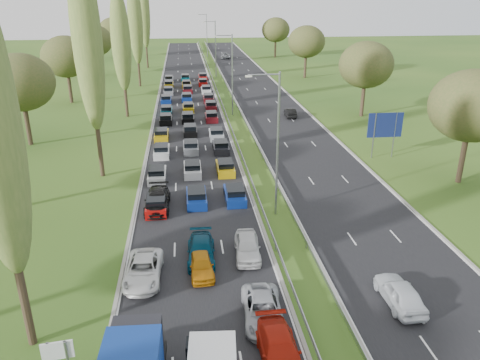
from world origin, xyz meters
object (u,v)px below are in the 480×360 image
near_car_3 (157,200)px  info_sign (58,354)px  near_car_2 (143,270)px  direction_sign (385,127)px

near_car_3 → info_sign: bearing=-100.2°
near_car_2 → info_sign: bearing=-110.5°
near_car_3 → direction_sign: direction_sign is taller
near_car_3 → direction_sign: bearing=24.7°
info_sign → direction_sign: direction_sign is taller
direction_sign → near_car_3: bearing=-156.7°
near_car_2 → near_car_3: bearing=90.4°
near_car_3 → direction_sign: 27.29m
near_car_3 → near_car_2: bearing=-91.0°
near_car_2 → near_car_3: near_car_3 is taller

